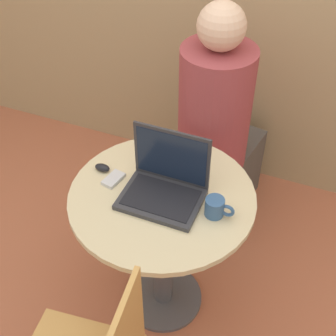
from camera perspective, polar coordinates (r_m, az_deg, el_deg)
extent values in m
plane|color=#B26042|center=(2.40, -0.58, -15.53)|extent=(12.00, 12.00, 0.00)
cylinder|color=#4C4C51|center=(2.39, -0.58, -15.40)|extent=(0.38, 0.38, 0.02)
cylinder|color=#4C4C51|center=(2.10, -0.65, -10.27)|extent=(0.09, 0.09, 0.68)
cylinder|color=beige|center=(1.84, -0.73, -3.54)|extent=(0.74, 0.74, 0.02)
cube|color=#2D2D33|center=(1.79, -0.86, -3.84)|extent=(0.31, 0.22, 0.02)
cube|color=black|center=(1.79, -0.87, -3.58)|extent=(0.27, 0.18, 0.00)
cube|color=#2D2D33|center=(1.78, 0.45, 1.49)|extent=(0.31, 0.01, 0.24)
cube|color=#141E33|center=(1.78, 0.38, 1.37)|extent=(0.28, 0.00, 0.21)
cube|color=silver|center=(1.89, -6.63, -1.30)|extent=(0.07, 0.10, 0.02)
ellipsoid|color=black|center=(1.94, -8.00, 0.05)|extent=(0.06, 0.04, 0.03)
cylinder|color=#335684|center=(1.74, 5.69, -4.76)|extent=(0.07, 0.07, 0.08)
torus|color=#335684|center=(1.73, 7.24, -5.19)|extent=(0.06, 0.01, 0.06)
cube|color=#4C4742|center=(2.67, 6.16, -0.82)|extent=(0.41, 0.53, 0.44)
cylinder|color=#993D42|center=(2.25, 5.73, 7.21)|extent=(0.35, 0.35, 0.62)
sphere|color=beige|center=(2.04, 6.55, 16.81)|extent=(0.21, 0.21, 0.21)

